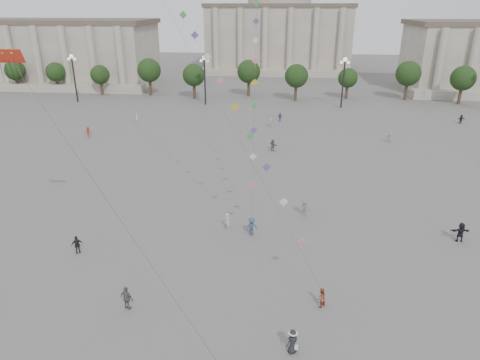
{
  "coord_description": "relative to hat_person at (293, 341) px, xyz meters",
  "views": [
    {
      "loc": [
        2.12,
        -24.25,
        20.93
      ],
      "look_at": [
        -1.47,
        12.0,
        5.92
      ],
      "focal_mm": 32.0,
      "sensor_mm": 36.0,
      "label": 1
    }
  ],
  "objects": [
    {
      "name": "hall_central",
      "position": [
        -3.37,
        131.82,
        13.32
      ],
      "size": [
        48.3,
        34.3,
        35.5
      ],
      "color": "gray",
      "rests_on": "ground"
    },
    {
      "name": "hall_west",
      "position": [
        -78.37,
        96.5,
        7.51
      ],
      "size": [
        84.0,
        26.22,
        17.2
      ],
      "color": "gray",
      "rests_on": "ground"
    },
    {
      "name": "person_crowd_4",
      "position": [
        -3.14,
        54.83,
        -0.04
      ],
      "size": [
        1.64,
        1.29,
        1.74
      ],
      "primitive_type": "imported",
      "rotation": [
        0.0,
        0.0,
        3.7
      ],
      "color": "white",
      "rests_on": "ground"
    },
    {
      "name": "lamp_post_mid_east",
      "position": [
        11.63,
        72.6,
        6.44
      ],
      "size": [
        2.0,
        0.9,
        10.65
      ],
      "color": "#262628",
      "rests_on": "ground"
    },
    {
      "name": "person_crowd_10",
      "position": [
        -28.58,
        55.45,
        0.05
      ],
      "size": [
        0.76,
        0.84,
        1.92
      ],
      "primitive_type": "imported",
      "rotation": [
        0.0,
        0.0,
        2.11
      ],
      "color": "silver",
      "rests_on": "ground"
    },
    {
      "name": "person_crowd_6",
      "position": [
        1.55,
        19.59,
        0.05
      ],
      "size": [
        1.36,
        0.96,
        1.91
      ],
      "primitive_type": "imported",
      "rotation": [
        0.0,
        0.0,
        6.07
      ],
      "color": "slate",
      "rests_on": "ground"
    },
    {
      "name": "dragon_kite",
      "position": [
        -21.04,
        8.73,
        15.6
      ],
      "size": [
        10.08,
        6.93,
        27.35
      ],
      "color": "red",
      "rests_on": "ground"
    },
    {
      "name": "ground",
      "position": [
        -3.37,
        2.6,
        -0.91
      ],
      "size": [
        360.0,
        360.0,
        0.0
      ],
      "primitive_type": "plane",
      "color": "#595654",
      "rests_on": "ground"
    },
    {
      "name": "person_crowd_3",
      "position": [
        16.04,
        15.72,
        0.06
      ],
      "size": [
        1.84,
        0.7,
        1.95
      ],
      "primitive_type": "imported",
      "rotation": [
        0.0,
        0.0,
        3.21
      ],
      "color": "black",
      "rests_on": "ground"
    },
    {
      "name": "hat_person",
      "position": [
        0.0,
        0.0,
        0.0
      ],
      "size": [
        1.01,
        0.98,
        1.75
      ],
      "color": "black",
      "rests_on": "ground"
    },
    {
      "name": "person_crowd_2",
      "position": [
        -33.71,
        45.33,
        0.02
      ],
      "size": [
        1.36,
        1.3,
        1.85
      ],
      "primitive_type": "imported",
      "rotation": [
        0.0,
        0.0,
        0.7
      ],
      "color": "maroon",
      "rests_on": "ground"
    },
    {
      "name": "person_crowd_7",
      "position": [
        16.4,
        47.59,
        -0.15
      ],
      "size": [
        1.4,
        0.45,
        1.51
      ],
      "primitive_type": "imported",
      "rotation": [
        0.0,
        0.0,
        3.14
      ],
      "color": "silver",
      "rests_on": "ground"
    },
    {
      "name": "lamp_post_mid_west",
      "position": [
        -18.37,
        72.6,
        6.44
      ],
      "size": [
        2.0,
        0.9,
        10.65
      ],
      "color": "#262628",
      "rests_on": "ground"
    },
    {
      "name": "lamp_post_far_west",
      "position": [
        -48.37,
        72.6,
        6.44
      ],
      "size": [
        2.0,
        0.9,
        10.65
      ],
      "color": "#262628",
      "rests_on": "ground"
    },
    {
      "name": "person_crowd_13",
      "position": [
        -6.18,
        15.76,
        0.01
      ],
      "size": [
        0.69,
        0.8,
        1.85
      ],
      "primitive_type": "imported",
      "rotation": [
        0.0,
        0.0,
        2.03
      ],
      "color": "beige",
      "rests_on": "ground"
    },
    {
      "name": "tourist_3",
      "position": [
        -12.06,
        3.1,
        0.05
      ],
      "size": [
        1.22,
        0.84,
        1.93
      ],
      "primitive_type": "imported",
      "rotation": [
        0.0,
        0.0,
        2.78
      ],
      "color": "#58595C",
      "rests_on": "ground"
    },
    {
      "name": "person_crowd_12",
      "position": [
        -2.41,
        41.2,
        0.01
      ],
      "size": [
        1.54,
        1.65,
        1.85
      ],
      "primitive_type": "imported",
      "rotation": [
        0.0,
        0.0,
        2.29
      ],
      "color": "#5E5D62",
      "rests_on": "ground"
    },
    {
      "name": "tree_row",
      "position": [
        -3.37,
        80.6,
        4.48
      ],
      "size": [
        137.12,
        5.12,
        8.0
      ],
      "color": "#3C2D1E",
      "rests_on": "ground"
    },
    {
      "name": "kite_flyer_1",
      "position": [
        -3.74,
        14.91,
        0.02
      ],
      "size": [
        1.38,
        1.27,
        1.87
      ],
      "primitive_type": "imported",
      "rotation": [
        0.0,
        0.0,
        0.63
      ],
      "color": "navy",
      "rests_on": "ground"
    },
    {
      "name": "person_crowd_9",
      "position": [
        32.51,
        60.89,
        -0.06
      ],
      "size": [
        1.66,
        1.03,
        1.71
      ],
      "primitive_type": "imported",
      "rotation": [
        0.0,
        0.0,
        0.36
      ],
      "color": "black",
      "rests_on": "ground"
    },
    {
      "name": "person_crowd_0",
      "position": [
        -1.55,
        59.22,
        -0.05
      ],
      "size": [
        1.03,
        0.48,
        1.71
      ],
      "primitive_type": "imported",
      "rotation": [
        0.0,
        0.0,
        0.07
      ],
      "color": "#384380",
      "rests_on": "ground"
    },
    {
      "name": "tourist_4",
      "position": [
        -19.14,
        10.1,
        -0.04
      ],
      "size": [
        1.1,
        0.87,
        1.75
      ],
      "primitive_type": "imported",
      "rotation": [
        0.0,
        0.0,
        3.65
      ],
      "color": "black",
      "rests_on": "ground"
    },
    {
      "name": "kite_flyer_0",
      "position": [
        2.17,
        4.75,
        -0.11
      ],
      "size": [
        0.98,
        0.97,
        1.6
      ],
      "primitive_type": "imported",
      "rotation": [
        0.0,
        0.0,
        3.88
      ],
      "color": "brown",
      "rests_on": "ground"
    }
  ]
}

